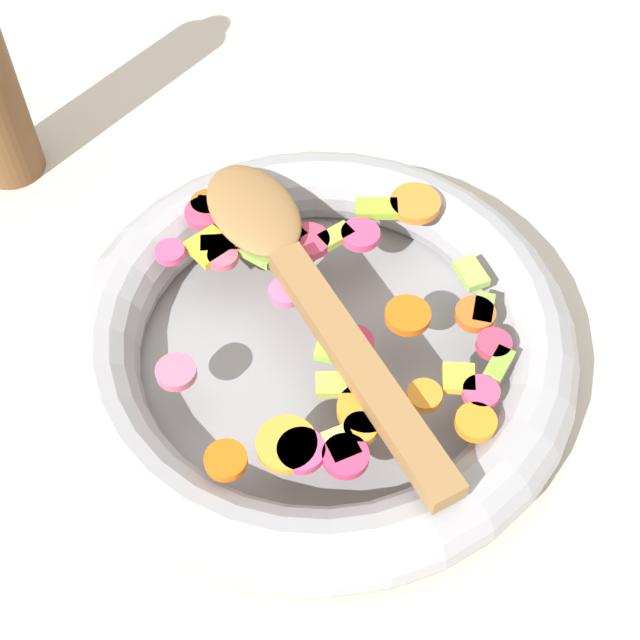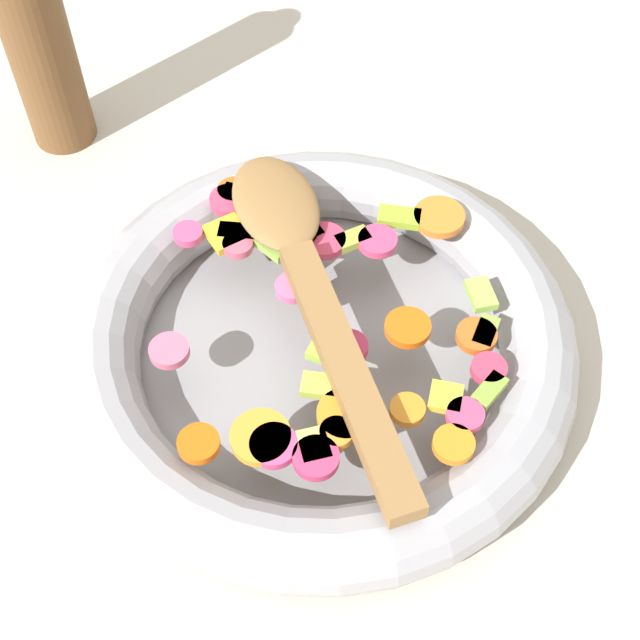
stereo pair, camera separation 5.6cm
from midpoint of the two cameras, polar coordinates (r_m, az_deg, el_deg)
The scene contains 5 objects.
ground_plane at distance 0.60m, azimuth 2.66°, elevation -2.97°, with size 4.00×4.00×0.00m, color beige.
skillet at distance 0.58m, azimuth 2.75°, elevation -1.79°, with size 0.33×0.33×0.05m.
chopped_vegetables at distance 0.56m, azimuth 3.56°, elevation 0.11°, with size 0.27×0.26×0.01m.
wooden_spoon at distance 0.57m, azimuth 1.91°, elevation 2.77°, with size 0.28×0.13×0.01m.
pepper_mill at distance 0.70m, azimuth -15.66°, elevation 17.62°, with size 0.05×0.05×0.23m.
Camera 2 is at (0.26, -0.20, 0.51)m, focal length 50.00 mm.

